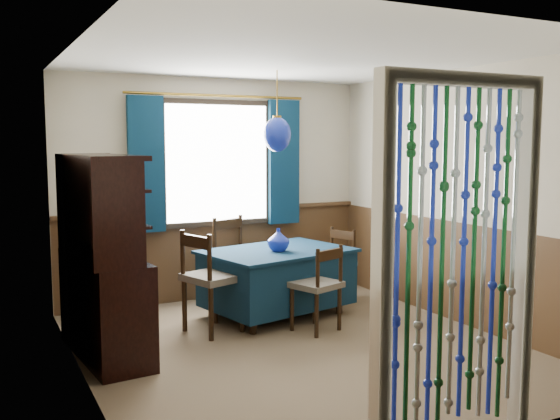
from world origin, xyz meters
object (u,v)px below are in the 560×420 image
bowl_shelf (117,220)px  chair_left (210,279)px  vase_sideboard (104,241)px  vase_table (278,241)px  pendant_lamp (277,134)px  chair_right (335,263)px  chair_far (238,257)px  sideboard (103,287)px  dining_table (277,277)px  chair_near (318,285)px

bowl_shelf → chair_left: bearing=28.7°
bowl_shelf → vase_sideboard: size_ratio=1.30×
vase_table → bowl_shelf: bowl_shelf is taller
chair_left → pendant_lamp: pendant_lamp is taller
chair_left → chair_right: 1.71m
chair_far → chair_right: (0.98, -0.47, -0.07)m
chair_left → vase_table: bearing=82.7°
sideboard → pendant_lamp: (1.83, 0.43, 1.28)m
dining_table → bowl_shelf: 2.08m
bowl_shelf → vase_sideboard: bowl_shelf is taller
chair_near → sideboard: sideboard is taller
dining_table → vase_table: bearing=-119.6°
chair_near → chair_far: chair_far is taller
chair_near → sideboard: (-1.94, 0.22, 0.15)m
chair_far → bowl_shelf: (-1.63, -1.45, 0.68)m
chair_near → chair_left: bearing=136.6°
chair_right → pendant_lamp: size_ratio=1.01×
chair_far → bowl_shelf: bowl_shelf is taller
sideboard → bowl_shelf: (0.06, -0.32, 0.59)m
chair_far → sideboard: sideboard is taller
chair_near → chair_far: bearing=81.9°
chair_near → vase_sideboard: (-1.88, 0.46, 0.49)m
chair_left → dining_table: bearing=87.5°
chair_right → chair_left: bearing=87.8°
pendant_lamp → vase_sideboard: pendant_lamp is taller
vase_table → vase_sideboard: 1.76m
chair_far → pendant_lamp: pendant_lamp is taller
dining_table → vase_sideboard: vase_sideboard is taller
dining_table → chair_right: 0.87m
bowl_shelf → dining_table: bearing=23.0°
sideboard → vase_table: (1.81, 0.36, 0.21)m
dining_table → chair_far: 0.72m
chair_near → bowl_shelf: bowl_shelf is taller
vase_table → vase_sideboard: vase_sideboard is taller
chair_right → bowl_shelf: 2.89m
chair_left → sideboard: (-1.02, -0.21, 0.07)m
pendant_lamp → chair_far: bearing=101.8°
dining_table → sideboard: sideboard is taller
chair_left → vase_table: (0.79, 0.15, 0.28)m
dining_table → pendant_lamp: (-0.00, -0.00, 1.46)m
vase_sideboard → vase_table: bearing=3.8°
dining_table → sideboard: 1.89m
pendant_lamp → vase_table: bearing=-107.5°
chair_left → bowl_shelf: 1.28m
dining_table → vase_table: (-0.02, -0.08, 0.39)m
chair_near → pendant_lamp: 1.57m
pendant_lamp → sideboard: bearing=-166.7°
chair_near → chair_left: chair_left is taller
chair_left → bowl_shelf: bearing=-79.5°
sideboard → vase_table: sideboard is taller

